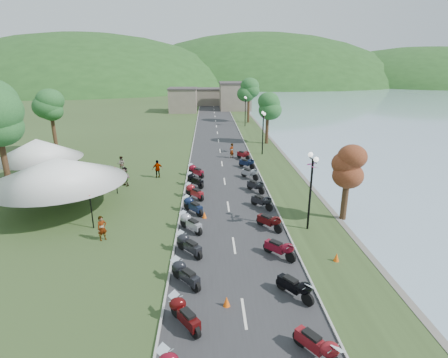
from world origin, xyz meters
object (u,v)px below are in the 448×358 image
object	(u,v)px
vendor_tent_main	(59,184)
pedestrian_c	(78,196)
pedestrian_a	(103,240)
pedestrian_b	(122,172)

from	to	relation	value
vendor_tent_main	pedestrian_c	size ratio (longest dim) A/B	3.85
pedestrian_a	pedestrian_b	world-z (taller)	pedestrian_b
pedestrian_c	vendor_tent_main	bearing A→B (deg)	-47.21
vendor_tent_main	pedestrian_c	distance (m)	3.45
pedestrian_a	pedestrian_c	xyz separation A→B (m)	(-4.21, 7.74, 0.00)
pedestrian_a	pedestrian_b	bearing A→B (deg)	61.12
vendor_tent_main	pedestrian_b	world-z (taller)	vendor_tent_main
vendor_tent_main	pedestrian_a	distance (m)	6.87
vendor_tent_main	pedestrian_a	size ratio (longest dim) A/B	4.07
vendor_tent_main	pedestrian_b	xyz separation A→B (m)	(2.15, 9.55, -2.00)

